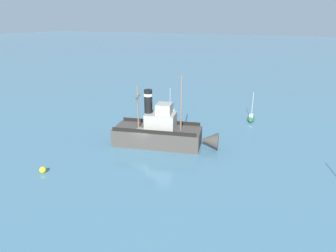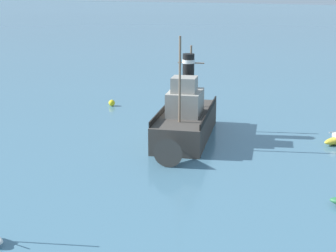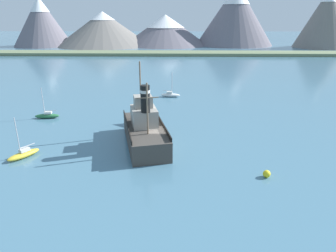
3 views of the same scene
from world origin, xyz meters
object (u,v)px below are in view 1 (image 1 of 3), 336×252
old_tugboat (162,133)px  mooring_buoy (43,170)px  sailboat_green (251,118)px  sailboat_yellow (171,112)px

old_tugboat → mooring_buoy: 15.80m
old_tugboat → sailboat_green: size_ratio=3.02×
mooring_buoy → old_tugboat: bearing=146.5°
sailboat_yellow → sailboat_green: size_ratio=1.00×
old_tugboat → mooring_buoy: old_tugboat is taller
sailboat_green → mooring_buoy: (29.48, -17.95, -0.05)m
old_tugboat → sailboat_yellow: bearing=-160.4°
old_tugboat → sailboat_green: (-16.37, 9.26, -1.40)m
sailboat_yellow → sailboat_green: (-2.97, 14.04, 0.00)m
old_tugboat → sailboat_yellow: (-13.40, -4.78, -1.40)m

